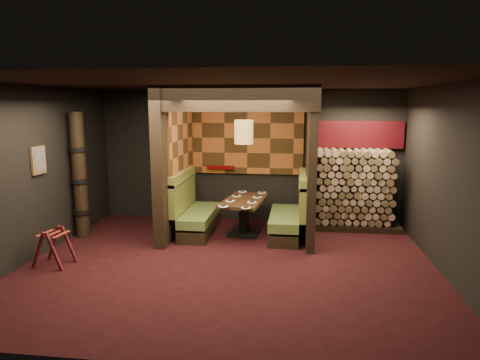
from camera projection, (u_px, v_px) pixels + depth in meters
name	position (u px, v px, depth m)	size (l,w,h in m)	color
floor	(229.00, 265.00, 6.86)	(6.50, 5.50, 0.02)	black
ceiling	(229.00, 82.00, 6.36)	(6.50, 5.50, 0.02)	black
wall_back	(249.00, 156.00, 9.31)	(6.50, 0.02, 2.85)	black
wall_front	(183.00, 227.00, 3.92)	(6.50, 0.02, 2.85)	black
wall_left	(34.00, 173.00, 7.03)	(0.02, 5.50, 2.85)	black
wall_right	(451.00, 182.00, 6.19)	(0.02, 5.50, 2.85)	black
partition_left	(174.00, 162.00, 8.39)	(0.20, 2.20, 2.85)	black
partition_right	(311.00, 164.00, 8.10)	(0.15, 2.10, 2.85)	black
header_beam	(234.00, 98.00, 7.09)	(2.85, 0.18, 0.44)	black
tapa_back_panel	(247.00, 138.00, 9.19)	(2.40, 0.06, 1.55)	#A35322
tapa_side_panel	(182.00, 139.00, 8.48)	(0.04, 1.85, 1.45)	#A35322
lacquer_shelf	(221.00, 167.00, 9.32)	(0.60, 0.12, 0.07)	#5E0506
booth_bench_left	(195.00, 213.00, 8.52)	(0.68, 1.60, 1.14)	black
booth_bench_right	(290.00, 216.00, 8.28)	(0.68, 1.60, 1.14)	black
dining_table	(244.00, 211.00, 8.36)	(0.90, 1.43, 0.71)	black
place_settings	(244.00, 199.00, 8.32)	(0.78, 1.61, 0.03)	white
pendant_lamp	(244.00, 132.00, 8.04)	(0.35, 0.35, 1.05)	olive
framed_picture	(39.00, 160.00, 7.09)	(0.05, 0.36, 0.46)	olive
luggage_rack	(54.00, 246.00, 6.79)	(0.63, 0.48, 0.64)	#4D1217
totem_column	(80.00, 176.00, 8.12)	(0.31, 0.31, 2.40)	black
firewood_stack	(358.00, 190.00, 8.72)	(1.73, 0.70, 1.64)	black
mosaic_header	(358.00, 135.00, 8.85)	(1.83, 0.10, 0.56)	maroon
bay_front_post	(315.00, 162.00, 8.35)	(0.08, 0.08, 2.85)	black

